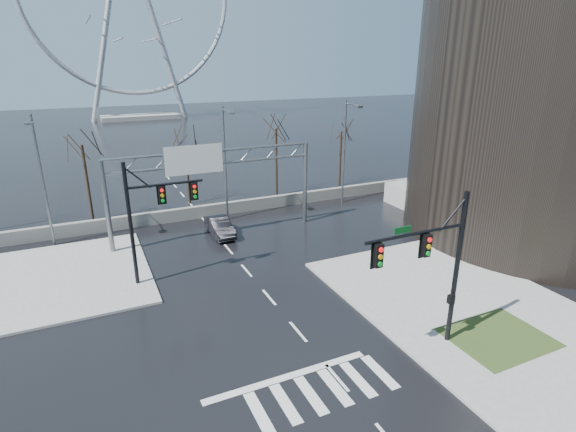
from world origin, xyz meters
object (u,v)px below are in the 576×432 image
sign_gantry (209,175)px  car (220,227)px  signal_mast_near (437,260)px  signal_mast_far (149,211)px

sign_gantry → car: bearing=14.8°
signal_mast_near → car: bearing=104.2°
signal_mast_far → signal_mast_near: bearing=-49.7°
signal_mast_near → car: size_ratio=1.82×
signal_mast_near → signal_mast_far: same height
signal_mast_far → sign_gantry: 8.14m
sign_gantry → signal_mast_near: bearing=-73.8°
signal_mast_near → sign_gantry: bearing=106.2°
sign_gantry → car: sign_gantry is taller
signal_mast_near → signal_mast_far: size_ratio=1.00×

